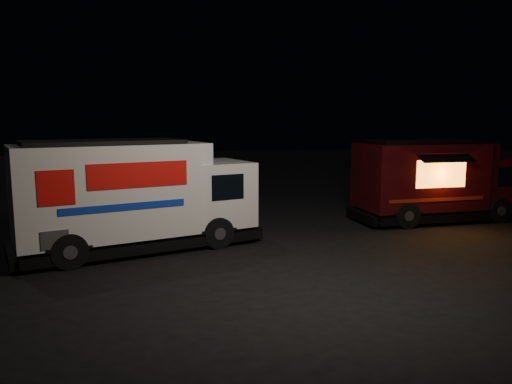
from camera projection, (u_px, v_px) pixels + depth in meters
name	position (u px, v px, depth m)	size (l,w,h in m)	color
ground	(263.00, 252.00, 13.21)	(80.00, 80.00, 0.00)	black
white_truck	(139.00, 195.00, 13.31)	(6.52, 2.22, 2.96)	silver
red_truck	(439.00, 180.00, 17.21)	(5.96, 2.19, 2.78)	#35090A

